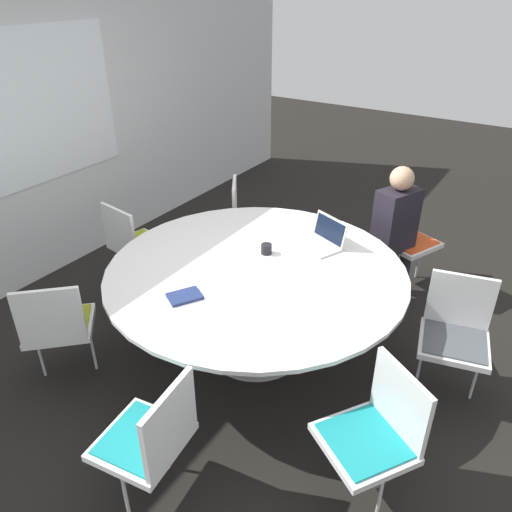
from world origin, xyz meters
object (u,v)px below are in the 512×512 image
(laptop, at_px, (323,239))
(coffee_cup, at_px, (266,249))
(chair_0, at_px, (405,233))
(chair_2, at_px, (133,240))
(person_0, at_px, (397,223))
(chair_4, at_px, (151,436))
(chair_6, at_px, (456,329))
(chair_5, at_px, (376,429))
(spiral_notebook, at_px, (185,296))
(chair_1, at_px, (248,215))
(chair_3, at_px, (57,323))

(laptop, distance_m, coffee_cup, 0.46)
(chair_0, xyz_separation_m, coffee_cup, (-1.35, 0.65, 0.27))
(laptop, bearing_deg, chair_0, 93.64)
(chair_2, bearing_deg, person_0, 39.76)
(chair_2, relative_size, person_0, 0.71)
(person_0, bearing_deg, chair_4, 15.89)
(chair_2, distance_m, chair_6, 2.73)
(chair_5, bearing_deg, chair_2, 15.23)
(chair_0, distance_m, spiral_notebook, 2.29)
(chair_1, distance_m, person_0, 1.42)
(chair_0, height_order, chair_3, same)
(chair_5, bearing_deg, spiral_notebook, 27.35)
(laptop, xyz_separation_m, spiral_notebook, (-1.13, 0.43, -0.04))
(chair_2, relative_size, coffee_cup, 10.37)
(chair_6, distance_m, person_0, 1.23)
(chair_0, xyz_separation_m, chair_3, (-2.59, 1.55, 0.00))
(laptop, bearing_deg, person_0, 88.98)
(chair_5, bearing_deg, chair_4, 68.16)
(chair_1, bearing_deg, chair_4, -10.14)
(chair_3, xyz_separation_m, chair_6, (1.39, -2.29, 0.00))
(chair_6, distance_m, laptop, 1.14)
(chair_4, bearing_deg, spiral_notebook, 20.89)
(chair_2, xyz_separation_m, chair_3, (-1.15, -0.43, 0.00))
(chair_1, height_order, chair_5, same)
(chair_4, distance_m, chair_6, 2.06)
(chair_1, bearing_deg, chair_0, 74.72)
(chair_2, distance_m, chair_4, 2.21)
(chair_4, xyz_separation_m, spiral_notebook, (0.81, 0.43, 0.24))
(person_0, xyz_separation_m, coffee_cup, (-1.10, 0.63, 0.07))
(chair_3, xyz_separation_m, coffee_cup, (1.23, -0.90, 0.27))
(laptop, bearing_deg, chair_4, -66.99)
(person_0, bearing_deg, spiral_notebook, 0.84)
(chair_1, bearing_deg, spiral_notebook, -12.76)
(chair_5, distance_m, coffee_cup, 1.58)
(chair_0, distance_m, person_0, 0.32)
(chair_0, height_order, chair_1, same)
(chair_5, xyz_separation_m, laptop, (1.28, 0.95, 0.28))
(spiral_notebook, bearing_deg, chair_1, 20.38)
(chair_1, distance_m, chair_4, 2.70)
(spiral_notebook, distance_m, coffee_cup, 0.80)
(chair_1, distance_m, chair_2, 1.13)
(chair_4, relative_size, person_0, 0.71)
(chair_6, bearing_deg, laptop, -23.03)
(chair_6, bearing_deg, chair_1, -32.12)
(chair_6, bearing_deg, chair_4, 44.94)
(chair_6, bearing_deg, person_0, -64.38)
(laptop, bearing_deg, coffee_cup, -107.42)
(chair_1, height_order, person_0, person_0)
(chair_4, xyz_separation_m, chair_5, (0.66, -0.95, 0.00))
(chair_2, bearing_deg, chair_3, -60.94)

